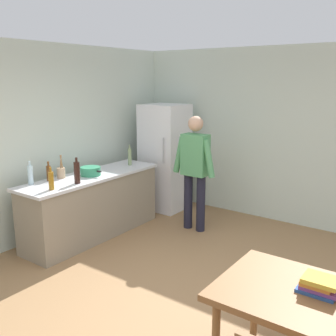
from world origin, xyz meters
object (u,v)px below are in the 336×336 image
dining_table (318,308)px  bottle_vinegar_tall (130,157)px  refrigerator (165,157)px  utensil_jar (61,172)px  book_stack (319,285)px  bottle_beer_brown (49,173)px  bottle_wine_dark (77,172)px  person (195,166)px  cooking_pot (90,171)px  bottle_oil_amber (51,180)px  bottle_water_clear (30,175)px

dining_table → bottle_vinegar_tall: bottle_vinegar_tall is taller
refrigerator → dining_table: 4.27m
refrigerator → utensil_jar: size_ratio=5.62×
book_stack → refrigerator: bearing=141.2°
dining_table → bottle_beer_brown: bearing=171.3°
bottle_wine_dark → person: bearing=59.7°
cooking_pot → bottle_beer_brown: bearing=-113.2°
dining_table → bottle_wine_dark: (-3.21, 0.68, 0.37)m
dining_table → utensil_jar: utensil_jar is taller
bottle_oil_amber → dining_table: bearing=-5.3°
refrigerator → utensil_jar: refrigerator is taller
utensil_jar → bottle_oil_amber: utensil_jar is taller
bottle_water_clear → utensil_jar: bearing=83.2°
bottle_water_clear → bottle_oil_amber: bearing=-0.1°
refrigerator → bottle_vinegar_tall: bearing=-95.8°
dining_table → utensil_jar: (-3.60, 0.74, 0.31)m
dining_table → cooking_pot: (-3.39, 1.07, 0.29)m
refrigerator → bottle_water_clear: 2.43m
cooking_pot → bottle_oil_amber: (0.15, -0.77, 0.06)m
person → dining_table: person is taller
bottle_beer_brown → bottle_wine_dark: 0.43m
bottle_water_clear → bottle_wine_dark: bottle_wine_dark is taller
dining_table → bottle_vinegar_tall: (-3.38, 1.89, 0.36)m
book_stack → cooking_pot: bearing=163.3°
cooking_pot → utensil_jar: size_ratio=1.25×
dining_table → utensil_jar: size_ratio=4.37×
refrigerator → bottle_vinegar_tall: (-0.08, -0.81, 0.14)m
refrigerator → book_stack: (3.27, -2.64, -0.09)m
bottle_wine_dark → bottle_vinegar_tall: bearing=98.2°
utensil_jar → bottle_wine_dark: size_ratio=0.94×
dining_table → bottle_water_clear: size_ratio=4.67×
dining_table → bottle_oil_amber: size_ratio=5.00×
utensil_jar → bottle_oil_amber: size_ratio=1.14×
cooking_pot → book_stack: size_ratio=1.45×
utensil_jar → bottle_wine_dark: bearing=-8.7°
person → bottle_vinegar_tall: (-1.03, -0.25, 0.06)m
bottle_beer_brown → bottle_vinegar_tall: 1.36m
book_stack → bottle_water_clear: bearing=176.3°
refrigerator → utensil_jar: (-0.30, -1.96, 0.08)m
refrigerator → bottle_water_clear: size_ratio=6.00×
bottle_water_clear → book_stack: size_ratio=1.09×
bottle_oil_amber → book_stack: size_ratio=1.01×
dining_table → cooking_pot: 3.57m
dining_table → bottle_vinegar_tall: 3.89m
bottle_oil_amber → bottle_wine_dark: size_ratio=0.82×
cooking_pot → book_stack: (3.36, -1.01, -0.15)m
utensil_jar → bottle_vinegar_tall: 1.18m
utensil_jar → bottle_oil_amber: 0.57m
book_stack → person: bearing=138.1°
bottle_beer_brown → bottle_vinegar_tall: bearing=80.3°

